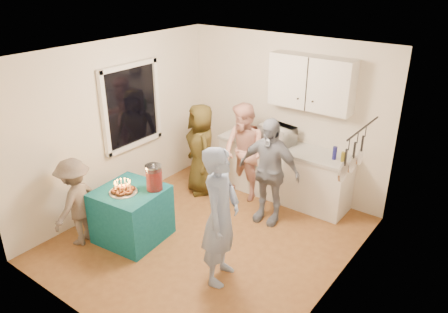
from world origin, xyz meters
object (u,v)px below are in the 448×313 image
Objects in this scene: microwave at (277,135)px; woman_back_center at (244,153)px; party_table at (132,214)px; punch_jar at (154,178)px; child_near_left at (76,202)px; man_birthday at (221,217)px; woman_back_right at (269,171)px; counter at (283,173)px; woman_back_left at (201,149)px.

microwave is 0.34× the size of woman_back_center.
microwave is at bearing 68.13° from party_table.
woman_back_center is (0.58, 1.90, 0.42)m from party_table.
punch_jar is 0.27× the size of child_near_left.
punch_jar is 0.19× the size of man_birthday.
woman_back_right reaches higher than party_table.
counter is 0.88m from woman_back_right.
child_near_left is (-1.78, -2.05, -0.18)m from woman_back_right.
man_birthday reaches higher than microwave.
child_near_left is (-1.10, -2.40, -0.17)m from woman_back_center.
child_near_left is at bearing -67.53° from woman_back_left.
microwave is 2.34m from man_birthday.
counter is at bearing -5.32° from man_birthday.
man_birthday is 1.09× the size of woman_back_center.
man_birthday is at bearing -79.21° from counter.
counter is 3.25m from child_near_left.
microwave is 3.20m from child_near_left.
woman_back_left is 2.20m from child_near_left.
microwave is 0.36× the size of woman_back_left.
woman_back_center reaches higher than party_table.
woman_back_center is 0.99× the size of woman_back_right.
punch_jar reaches higher than counter.
microwave is at bearing 107.55° from woman_back_right.
woman_back_right is at bearing -6.54° from man_birthday.
woman_back_left is (-1.03, -0.66, -0.29)m from microwave.
woman_back_center is (0.32, 1.68, -0.13)m from punch_jar.
woman_back_left is at bearing -144.32° from woman_back_center.
microwave is 0.44× the size of child_near_left.
woman_back_center reaches higher than punch_jar.
punch_jar is 1.11m from child_near_left.
party_table is at bearing -115.01° from counter.
party_table is (-1.08, -2.32, -0.05)m from counter.
woman_back_left is (-1.18, -0.66, 0.34)m from counter.
woman_back_center reaches higher than counter.
man_birthday reaches higher than counter.
woman_back_center reaches higher than child_near_left.
woman_back_center is 0.77m from woman_back_right.
child_near_left is at bearing -107.06° from microwave.
punch_jar is 1.48m from woman_back_left.
woman_back_right reaches higher than counter.
man_birthday is at bearing -65.47° from microwave.
man_birthday reaches higher than child_near_left.
punch_jar is 0.21× the size of woman_back_center.
microwave reaches higher than party_table.
microwave is at bearing 180.00° from counter.
punch_jar is at bearing 40.51° from party_table.
party_table is 0.53× the size of woman_back_center.
woman_back_left is at bearing 152.61° from child_near_left.
woman_back_left reaches higher than punch_jar.
party_table is 0.55× the size of woman_back_left.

